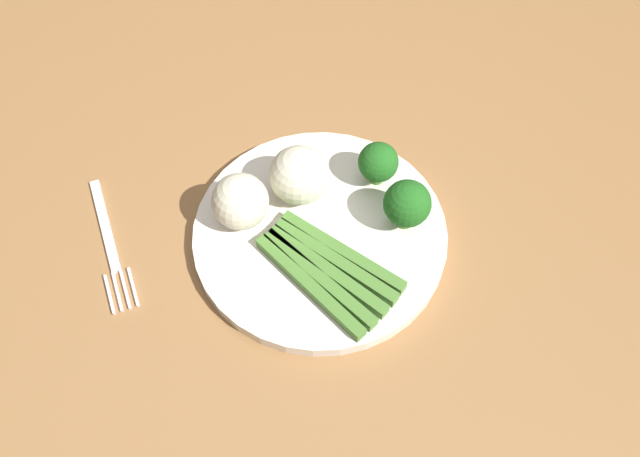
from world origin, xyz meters
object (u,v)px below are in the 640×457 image
Objects in this scene: chair at (270,5)px; plate at (320,235)px; broccoli_front at (378,163)px; asparagus_bundle at (327,269)px; broccoli_left at (407,204)px; cauliflower_right at (240,201)px; fork at (110,245)px; dining_table at (306,267)px; cauliflower_outer_edge at (299,175)px.

plate is at bearing 90.08° from chair.
chair is 16.60× the size of broccoli_front.
asparagus_bundle is 2.62× the size of broccoli_left.
chair is 0.71m from broccoli_front.
cauliflower_right reaches higher than asparagus_bundle.
plate is 5.01× the size of broccoli_front.
chair is 5.26× the size of fork.
cauliflower_right reaches higher than plate.
broccoli_front is 0.15m from cauliflower_right.
broccoli_front is (-0.09, -0.02, 0.14)m from dining_table.
broccoli_front is (-0.08, -0.04, 0.04)m from plate.
broccoli_left is (-0.10, -0.03, 0.03)m from asparagus_bundle.
broccoli_front is 0.29m from fork.
cauliflower_outer_edge is (0.14, 0.62, 0.32)m from chair.
fork reaches higher than dining_table.
plate is at bearing 94.33° from cauliflower_outer_edge.
broccoli_left is 0.17m from cauliflower_right.
dining_table is 27.94× the size of broccoli_front.
dining_table is 8.86× the size of fork.
fork is at bearing -17.29° from plate.
fork is at bearing -150.43° from asparagus_bundle.
dining_table is 5.58× the size of plate.
fork is at bearing -15.97° from broccoli_left.
cauliflower_right reaches higher than fork.
fork is (0.21, -0.06, -0.01)m from plate.
chair reaches higher than cauliflower_outer_edge.
chair is 14.83× the size of cauliflower_right.
cauliflower_outer_edge reaches higher than cauliflower_right.
broccoli_left is 1.02× the size of cauliflower_right.
chair is 0.74m from plate.
broccoli_left and cauliflower_right have the same top height.
cauliflower_right is at bearing 8.35° from cauliflower_outer_edge.
plate is (0.14, 0.67, 0.28)m from chair.
broccoli_left is (-0.09, 0.02, 0.04)m from plate.
cauliflower_right is at bearing 83.41° from chair.
plate is at bearing 71.82° from fork.
asparagus_bundle is (0.15, 0.72, 0.30)m from chair.
plate is 0.10m from broccoli_front.
plate is at bearing 114.08° from dining_table.
cauliflower_right is 0.15m from fork.
broccoli_front is 0.32× the size of fork.
broccoli_front is (0.06, 0.63, 0.32)m from chair.
fork is at bearing -3.44° from cauliflower_outer_edge.
broccoli_left is at bearing 167.33° from plate.
asparagus_bundle is at bearing 90.09° from chair.
asparagus_bundle is 2.98× the size of broccoli_front.
cauliflower_outer_edge is at bearing 88.78° from chair.
broccoli_left is at bearing 73.14° from fork.
chair is (-0.15, -0.65, -0.18)m from dining_table.
dining_table is at bearing 88.85° from chair.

